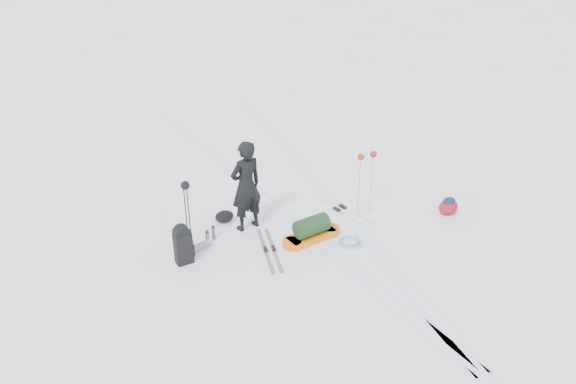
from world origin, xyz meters
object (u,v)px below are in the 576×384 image
(pulk_sled, at_px, (311,231))
(expedition_rucksack, at_px, (185,244))
(ski_poles_black, at_px, (186,193))
(skier, at_px, (246,186))

(pulk_sled, bearing_deg, expedition_rucksack, 162.95)
(pulk_sled, xyz_separation_m, ski_poles_black, (-2.26, 0.93, 0.97))
(ski_poles_black, bearing_deg, skier, 14.84)
(skier, relative_size, expedition_rucksack, 2.41)
(skier, bearing_deg, ski_poles_black, -5.47)
(skier, xyz_separation_m, expedition_rucksack, (-1.54, -0.61, -0.61))
(expedition_rucksack, height_order, ski_poles_black, ski_poles_black)
(skier, distance_m, expedition_rucksack, 1.76)
(pulk_sled, xyz_separation_m, expedition_rucksack, (-2.50, 0.42, 0.17))
(pulk_sled, distance_m, ski_poles_black, 2.63)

